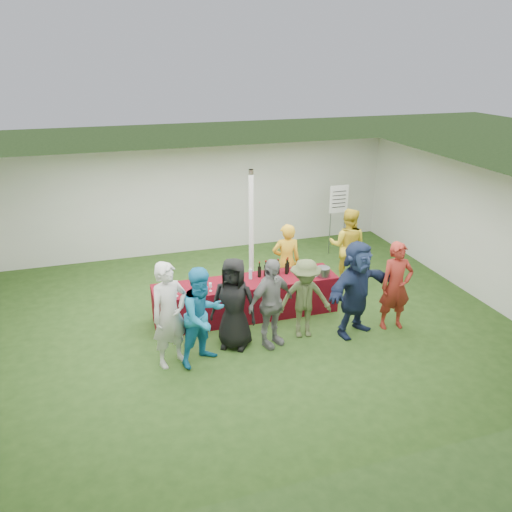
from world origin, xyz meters
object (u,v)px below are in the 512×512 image
object	(u,v)px
customer_0	(170,315)
customer_6	(396,286)
staff_pourer	(286,262)
customer_2	(234,304)
staff_back	(347,245)
dump_bucket	(323,272)
serving_table	(246,298)
wine_list_sign	(339,204)
customer_3	(271,303)
customer_1	(203,316)
customer_5	(356,289)
customer_4	(305,299)

from	to	relation	value
customer_0	customer_6	world-z (taller)	customer_0
staff_pourer	customer_2	distance (m)	2.16
customer_0	staff_back	bearing A→B (deg)	1.74
dump_bucket	serving_table	bearing A→B (deg)	171.77
wine_list_sign	customer_3	world-z (taller)	wine_list_sign
customer_0	customer_6	distance (m)	4.16
wine_list_sign	staff_pourer	world-z (taller)	wine_list_sign
serving_table	customer_2	world-z (taller)	customer_2
staff_pourer	customer_6	distance (m)	2.32
dump_bucket	customer_1	world-z (taller)	customer_1
customer_1	customer_5	world-z (taller)	customer_5
dump_bucket	customer_3	size ratio (longest dim) A/B	0.16
customer_5	customer_6	distance (m)	0.81
dump_bucket	staff_pourer	world-z (taller)	staff_pourer
staff_pourer	customer_3	xyz separation A→B (m)	(-0.91, -1.68, 0.00)
customer_2	staff_back	bearing A→B (deg)	61.69
staff_pourer	customer_1	distance (m)	2.82
customer_3	wine_list_sign	bearing A→B (deg)	27.87
dump_bucket	staff_back	size ratio (longest dim) A/B	0.16
serving_table	customer_5	distance (m)	2.17
customer_0	customer_5	size ratio (longest dim) A/B	1.01
customer_1	customer_4	distance (m)	1.93
customer_1	staff_pourer	bearing A→B (deg)	14.28
customer_0	customer_3	world-z (taller)	customer_0
customer_2	wine_list_sign	bearing A→B (deg)	74.19
customer_4	customer_1	bearing A→B (deg)	-162.70
staff_back	customer_3	world-z (taller)	staff_back
serving_table	customer_1	distance (m)	1.79
staff_back	customer_2	xyz separation A→B (m)	(-3.13, -1.91, -0.02)
customer_4	dump_bucket	bearing A→B (deg)	58.02
customer_0	customer_6	xyz separation A→B (m)	(4.16, -0.03, -0.06)
dump_bucket	customer_6	world-z (taller)	customer_6
wine_list_sign	customer_1	distance (m)	5.77
dump_bucket	customer_6	xyz separation A→B (m)	(1.00, -1.02, 0.01)
customer_0	serving_table	bearing A→B (deg)	11.67
customer_0	customer_2	bearing A→B (deg)	-14.00
serving_table	staff_back	xyz separation A→B (m)	(2.62, 0.91, 0.48)
serving_table	customer_2	xyz separation A→B (m)	(-0.51, -0.99, 0.46)
staff_back	customer_6	xyz separation A→B (m)	(-0.10, -2.16, -0.00)
staff_back	customer_3	xyz separation A→B (m)	(-2.51, -2.07, -0.03)
serving_table	wine_list_sign	world-z (taller)	wine_list_sign
wine_list_sign	customer_3	xyz separation A→B (m)	(-3.05, -3.69, -0.49)
customer_6	customer_1	bearing A→B (deg)	-172.49
customer_6	customer_0	bearing A→B (deg)	-174.02
staff_pourer	customer_4	xyz separation A→B (m)	(-0.23, -1.57, -0.07)
dump_bucket	staff_pourer	bearing A→B (deg)	123.62
staff_back	customer_3	bearing A→B (deg)	72.00
staff_pourer	customer_3	size ratio (longest dim) A/B	1.00
staff_pourer	customer_3	bearing A→B (deg)	68.35
customer_1	customer_2	distance (m)	0.68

